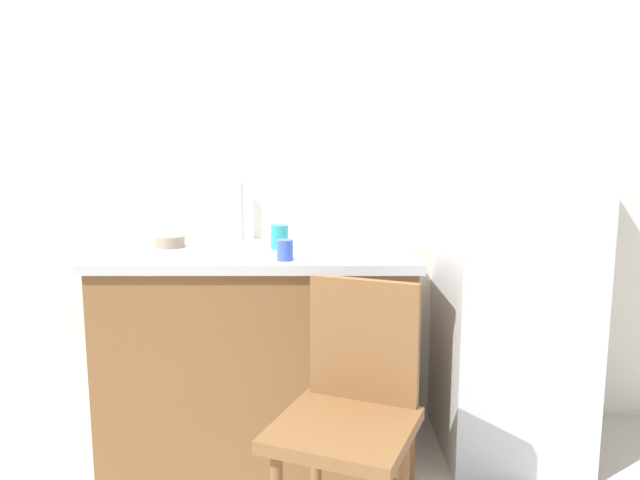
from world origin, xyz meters
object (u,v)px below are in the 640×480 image
(chair, at_px, (352,412))
(terracotta_bowl, at_px, (171,241))
(dish_tray, at_px, (340,246))
(cup_blue, at_px, (287,250))
(cup_teal, at_px, (281,237))
(refrigerator, at_px, (513,279))

(chair, height_order, terracotta_bowl, terracotta_bowl)
(dish_tray, bearing_deg, terracotta_bowl, 170.21)
(cup_blue, xyz_separation_m, cup_teal, (-0.04, 0.26, 0.01))
(refrigerator, distance_m, dish_tray, 0.74)
(dish_tray, xyz_separation_m, cup_teal, (-0.25, 0.09, 0.03))
(dish_tray, height_order, cup_teal, cup_teal)
(dish_tray, relative_size, terracotta_bowl, 2.12)
(dish_tray, bearing_deg, refrigerator, 3.50)
(terracotta_bowl, distance_m, cup_blue, 0.59)
(cup_blue, height_order, cup_teal, cup_teal)
(chair, distance_m, terracotta_bowl, 1.17)
(chair, bearing_deg, refrigerator, 67.86)
(cup_teal, bearing_deg, refrigerator, -2.47)
(terracotta_bowl, relative_size, cup_blue, 1.68)
(chair, xyz_separation_m, terracotta_bowl, (-0.74, 0.81, 0.40))
(refrigerator, xyz_separation_m, cup_teal, (-0.97, 0.04, 0.17))
(refrigerator, xyz_separation_m, terracotta_bowl, (-1.45, 0.08, 0.15))
(refrigerator, distance_m, cup_blue, 0.97)
(cup_blue, bearing_deg, refrigerator, 12.96)
(refrigerator, height_order, cup_blue, refrigerator)
(terracotta_bowl, bearing_deg, dish_tray, -9.79)
(refrigerator, relative_size, dish_tray, 5.35)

